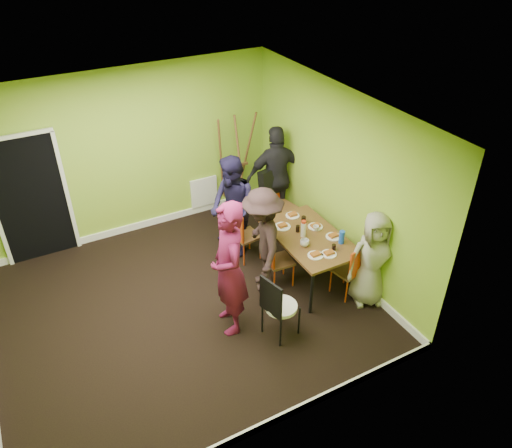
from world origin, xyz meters
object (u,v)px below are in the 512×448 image
at_px(chair_back_end, 273,188).
at_px(person_back_end, 277,177).
at_px(person_left_far, 233,207).
at_px(chair_left_far, 243,233).
at_px(person_front_end, 373,259).
at_px(dining_table, 309,239).
at_px(chair_left_near, 275,257).
at_px(chair_bentwood, 277,305).
at_px(easel, 236,164).
at_px(thermos, 303,229).
at_px(blue_bottle, 342,237).
at_px(person_left_near, 262,240).
at_px(orange_bottle, 303,228).
at_px(person_standing, 229,269).
at_px(chair_front_end, 352,268).

xyz_separation_m(chair_back_end, person_back_end, (0.12, 0.11, 0.12)).
relative_size(person_left_far, person_back_end, 0.92).
distance_m(chair_left_far, person_front_end, 2.05).
height_order(dining_table, chair_left_near, chair_left_near).
relative_size(chair_bentwood, easel, 0.52).
bearing_deg(chair_bentwood, person_left_far, 156.51).
bearing_deg(chair_back_end, thermos, 64.61).
bearing_deg(chair_back_end, easel, -84.92).
relative_size(chair_left_near, blue_bottle, 4.47).
bearing_deg(person_left_near, person_front_end, 69.09).
distance_m(chair_back_end, orange_bottle, 1.29).
xyz_separation_m(chair_left_far, chair_back_end, (0.87, 0.57, 0.28)).
relative_size(thermos, person_left_far, 0.14).
xyz_separation_m(chair_bentwood, person_left_near, (0.32, 0.99, 0.27)).
bearing_deg(person_left_far, person_standing, -33.26).
distance_m(thermos, person_front_end, 1.06).
height_order(chair_left_near, chair_bentwood, chair_bentwood).
relative_size(chair_left_far, thermos, 3.91).
relative_size(chair_left_near, orange_bottle, 10.17).
bearing_deg(person_front_end, person_back_end, 114.89).
xyz_separation_m(chair_front_end, person_left_far, (-0.99, 1.77, 0.34)).
bearing_deg(chair_front_end, dining_table, 103.97).
relative_size(chair_bentwood, blue_bottle, 4.92).
bearing_deg(person_left_far, person_front_end, 24.81).
xyz_separation_m(chair_left_far, person_left_far, (-0.03, 0.27, 0.33)).
bearing_deg(dining_table, person_left_near, 167.62).
bearing_deg(person_back_end, dining_table, 90.57).
height_order(chair_left_near, orange_bottle, chair_left_near).
xyz_separation_m(chair_left_far, orange_bottle, (0.64, -0.69, 0.29)).
relative_size(dining_table, chair_left_far, 1.68).
bearing_deg(chair_left_near, thermos, 89.40).
xyz_separation_m(chair_back_end, easel, (-0.28, 0.85, 0.13)).
bearing_deg(chair_left_far, person_left_far, -179.09).
distance_m(blue_bottle, person_back_end, 1.89).
height_order(easel, person_left_near, easel).
height_order(chair_bentwood, person_back_end, person_back_end).
relative_size(dining_table, chair_bentwood, 1.55).
relative_size(chair_left_far, easel, 0.48).
bearing_deg(chair_left_near, person_left_far, -167.25).
bearing_deg(easel, blue_bottle, -82.27).
xyz_separation_m(dining_table, person_left_far, (-0.68, 1.13, 0.13)).
relative_size(chair_back_end, person_left_far, 0.67).
bearing_deg(person_back_end, chair_left_far, 47.40).
xyz_separation_m(person_left_far, person_left_near, (-0.01, -0.97, -0.02)).
xyz_separation_m(chair_left_near, chair_back_end, (0.74, 1.35, 0.29)).
relative_size(easel, thermos, 8.11).
bearing_deg(chair_front_end, person_standing, 159.89).
bearing_deg(dining_table, person_standing, -165.81).
height_order(chair_bentwood, person_left_far, person_left_far).
height_order(dining_table, person_left_far, person_left_far).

